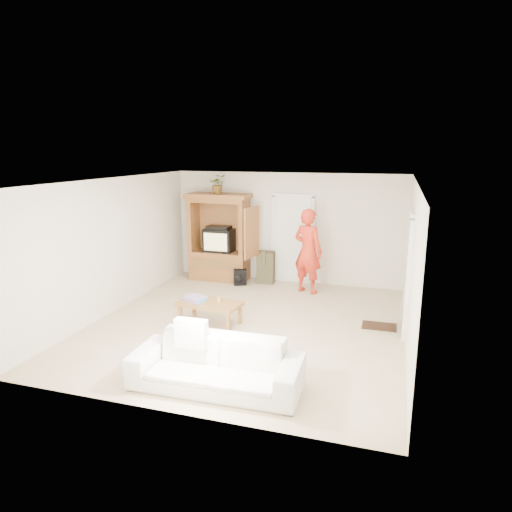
% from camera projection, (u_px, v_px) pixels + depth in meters
% --- Properties ---
extents(floor, '(6.00, 6.00, 0.00)m').
position_uv_depth(floor, '(248.00, 324.00, 8.33)').
color(floor, tan).
rests_on(floor, ground).
extents(ceiling, '(6.00, 6.00, 0.00)m').
position_uv_depth(ceiling, '(247.00, 181.00, 7.74)').
color(ceiling, white).
rests_on(ceiling, floor).
extents(wall_back, '(5.50, 0.00, 5.50)m').
position_uv_depth(wall_back, '(287.00, 228.00, 10.83)').
color(wall_back, silver).
rests_on(wall_back, floor).
extents(wall_front, '(5.50, 0.00, 5.50)m').
position_uv_depth(wall_front, '(166.00, 311.00, 5.25)').
color(wall_front, silver).
rests_on(wall_front, floor).
extents(wall_left, '(0.00, 6.00, 6.00)m').
position_uv_depth(wall_left, '(113.00, 246.00, 8.83)').
color(wall_left, silver).
rests_on(wall_left, floor).
extents(wall_right, '(0.00, 6.00, 6.00)m').
position_uv_depth(wall_right, '(411.00, 267.00, 7.24)').
color(wall_right, silver).
rests_on(wall_right, floor).
extents(armoire, '(1.82, 1.14, 2.10)m').
position_uv_depth(armoire, '(220.00, 243.00, 11.06)').
color(armoire, brown).
rests_on(armoire, floor).
extents(door_back, '(0.85, 0.05, 2.04)m').
position_uv_depth(door_back, '(293.00, 240.00, 10.82)').
color(door_back, white).
rests_on(door_back, floor).
extents(doorway_right, '(0.05, 0.90, 2.04)m').
position_uv_depth(doorway_right, '(408.00, 274.00, 7.87)').
color(doorway_right, black).
rests_on(doorway_right, floor).
extents(framed_picture, '(0.03, 0.60, 0.48)m').
position_uv_depth(framed_picture, '(410.00, 229.00, 8.95)').
color(framed_picture, black).
rests_on(framed_picture, wall_right).
extents(doormat, '(0.60, 0.40, 0.02)m').
position_uv_depth(doormat, '(379.00, 326.00, 8.23)').
color(doormat, '#382316').
rests_on(doormat, floor).
extents(plant, '(0.51, 0.48, 0.45)m').
position_uv_depth(plant, '(218.00, 184.00, 10.71)').
color(plant, '#4C7238').
rests_on(plant, armoire).
extents(man, '(0.81, 0.68, 1.89)m').
position_uv_depth(man, '(308.00, 251.00, 10.02)').
color(man, red).
rests_on(man, floor).
extents(sofa, '(2.30, 0.95, 0.66)m').
position_uv_depth(sofa, '(216.00, 365.00, 6.06)').
color(sofa, silver).
rests_on(sofa, floor).
extents(coffee_table, '(1.19, 0.74, 0.42)m').
position_uv_depth(coffee_table, '(210.00, 305.00, 8.28)').
color(coffee_table, '#9A6935').
rests_on(coffee_table, floor).
extents(towel, '(0.46, 0.40, 0.08)m').
position_uv_depth(towel, '(195.00, 299.00, 8.34)').
color(towel, '#D64792').
rests_on(towel, coffee_table).
extents(candle, '(0.08, 0.08, 0.10)m').
position_uv_depth(candle, '(219.00, 299.00, 8.26)').
color(candle, tan).
rests_on(candle, coffee_table).
extents(backpack_black, '(0.34, 0.28, 0.37)m').
position_uv_depth(backpack_black, '(240.00, 278.00, 10.71)').
color(backpack_black, black).
rests_on(backpack_black, floor).
extents(backpack_olive, '(0.43, 0.33, 0.77)m').
position_uv_depth(backpack_olive, '(266.00, 267.00, 10.85)').
color(backpack_olive, '#47442B').
rests_on(backpack_olive, floor).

